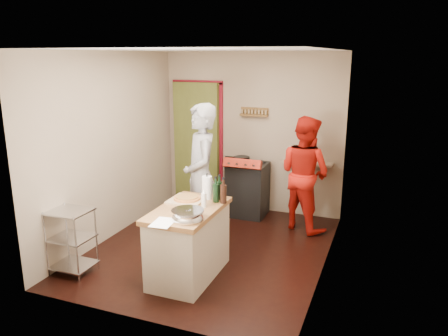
{
  "coord_description": "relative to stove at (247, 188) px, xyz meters",
  "views": [
    {
      "loc": [
        2.13,
        -5.0,
        2.54
      ],
      "look_at": [
        0.19,
        0.0,
        1.15
      ],
      "focal_mm": 35.0,
      "sensor_mm": 36.0,
      "label": 1
    }
  ],
  "objects": [
    {
      "name": "stove",
      "position": [
        0.0,
        0.0,
        0.0
      ],
      "size": [
        0.6,
        0.63,
        1.0
      ],
      "color": "black",
      "rests_on": "ground"
    },
    {
      "name": "ceiling",
      "position": [
        -0.05,
        -1.42,
        2.16
      ],
      "size": [
        3.0,
        3.5,
        0.02
      ],
      "primitive_type": "cube",
      "color": "white",
      "rests_on": "back_wall"
    },
    {
      "name": "left_wall",
      "position": [
        -1.55,
        -1.42,
        0.85
      ],
      "size": [
        0.04,
        3.5,
        2.6
      ],
      "primitive_type": "cube",
      "color": "tan",
      "rests_on": "ground"
    },
    {
      "name": "island",
      "position": [
        0.01,
        -2.2,
        0.0
      ],
      "size": [
        0.68,
        1.23,
        1.16
      ],
      "color": "beige",
      "rests_on": "ground"
    },
    {
      "name": "person_stripe",
      "position": [
        -0.21,
        -1.36,
        0.52
      ],
      "size": [
        0.79,
        0.85,
        1.94
      ],
      "primitive_type": "imported",
      "rotation": [
        0.0,
        0.0,
        -0.96
      ],
      "color": "silver",
      "rests_on": "ground"
    },
    {
      "name": "back_wall",
      "position": [
        -0.69,
        0.36,
        0.68
      ],
      "size": [
        3.0,
        0.44,
        2.6
      ],
      "color": "tan",
      "rests_on": "ground"
    },
    {
      "name": "person_red",
      "position": [
        0.95,
        -0.22,
        0.4
      ],
      "size": [
        1.03,
        0.96,
        1.7
      ],
      "primitive_type": "imported",
      "rotation": [
        0.0,
        0.0,
        2.64
      ],
      "color": "#B9160C",
      "rests_on": "ground"
    },
    {
      "name": "floor",
      "position": [
        -0.05,
        -1.42,
        -0.45
      ],
      "size": [
        3.5,
        3.5,
        0.0
      ],
      "primitive_type": "plane",
      "color": "black",
      "rests_on": "ground"
    },
    {
      "name": "right_wall",
      "position": [
        1.45,
        -1.42,
        0.85
      ],
      "size": [
        0.04,
        3.5,
        2.6
      ],
      "primitive_type": "cube",
      "color": "tan",
      "rests_on": "ground"
    },
    {
      "name": "wire_shelving",
      "position": [
        -1.33,
        -2.62,
        -0.01
      ],
      "size": [
        0.48,
        0.4,
        0.8
      ],
      "color": "silver",
      "rests_on": "ground"
    }
  ]
}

